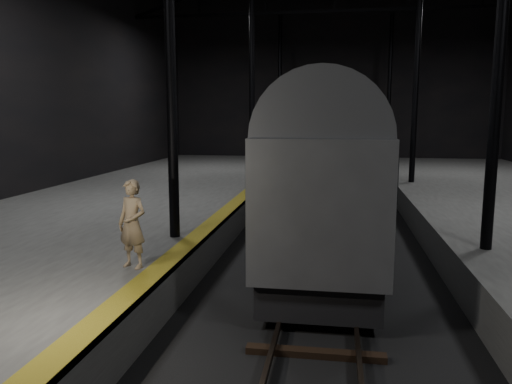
# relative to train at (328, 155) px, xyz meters

# --- Properties ---
(ground) EXTENTS (44.00, 44.00, 0.00)m
(ground) POSITION_rel_train_xyz_m (0.00, -1.74, -2.72)
(ground) COLOR black
(ground) RESTS_ON ground
(platform_left) EXTENTS (9.00, 43.80, 1.00)m
(platform_left) POSITION_rel_train_xyz_m (-7.50, -1.74, -2.22)
(platform_left) COLOR #4A4A48
(platform_left) RESTS_ON ground
(tactile_strip) EXTENTS (0.50, 43.80, 0.01)m
(tactile_strip) POSITION_rel_train_xyz_m (-3.25, -1.74, -1.71)
(tactile_strip) COLOR olive
(tactile_strip) RESTS_ON platform_left
(track) EXTENTS (2.40, 43.00, 0.24)m
(track) POSITION_rel_train_xyz_m (0.00, -1.74, -2.65)
(track) COLOR #3F3328
(track) RESTS_ON ground
(train) EXTENTS (2.74, 18.24, 4.88)m
(train) POSITION_rel_train_xyz_m (0.00, 0.00, 0.00)
(train) COLOR gray
(train) RESTS_ON ground
(woman) EXTENTS (0.77, 0.62, 1.82)m
(woman) POSITION_rel_train_xyz_m (-3.80, -8.42, -0.81)
(woman) COLOR #A08662
(woman) RESTS_ON platform_left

